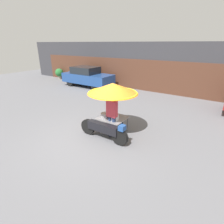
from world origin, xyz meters
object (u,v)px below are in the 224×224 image
Objects in this scene: parked_car at (87,76)px; vendor_person at (112,114)px; vendor_motorcycle_cart at (112,95)px; potted_plant at (59,73)px.

vendor_person is at bearing -42.61° from parked_car.
vendor_motorcycle_cart is at bearing 124.69° from vendor_person.
vendor_motorcycle_cart is 2.01× the size of potted_plant.
potted_plant is at bearing 148.70° from vendor_motorcycle_cart.
vendor_motorcycle_cart reaches higher than parked_car.
vendor_person is 0.39× the size of parked_car.
parked_car reaches higher than potted_plant.
vendor_motorcycle_cart is 8.38m from parked_car.
parked_car is at bearing 137.80° from vendor_motorcycle_cart.
vendor_person is 1.63× the size of potted_plant.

